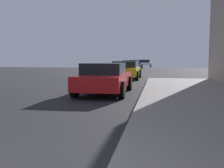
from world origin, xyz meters
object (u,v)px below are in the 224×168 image
object	(u,v)px
car_black	(131,66)
car_white	(145,63)
car_yellow	(126,70)
car_red	(105,78)
car_blue	(135,64)

from	to	relation	value
car_black	car_white	bearing A→B (deg)	87.39
car_yellow	car_black	bearing A→B (deg)	93.31
car_black	car_white	distance (m)	16.39
car_black	car_white	world-z (taller)	same
car_yellow	car_black	world-z (taller)	same
car_red	car_white	xyz separation A→B (m)	(0.10, 34.11, 0.00)
car_red	car_black	size ratio (longest dim) A/B	0.98
car_yellow	car_blue	xyz separation A→B (m)	(-0.85, 18.72, 0.00)
car_yellow	car_blue	distance (m)	18.74
car_white	car_black	bearing A→B (deg)	-92.61
car_blue	car_white	xyz separation A→B (m)	(1.04, 7.31, 0.00)
car_red	car_blue	world-z (taller)	same
car_red	car_yellow	distance (m)	8.08
car_white	car_yellow	bearing A→B (deg)	-90.41
car_white	car_blue	bearing A→B (deg)	-98.09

